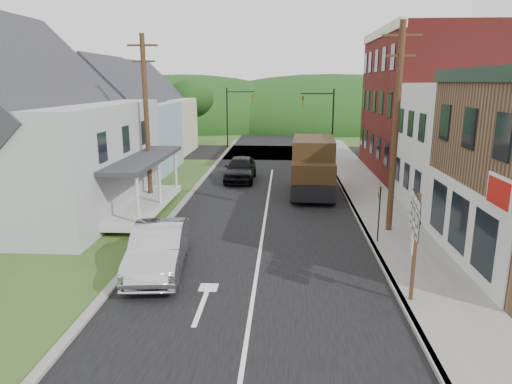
% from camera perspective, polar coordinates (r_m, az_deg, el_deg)
% --- Properties ---
extents(ground, '(120.00, 120.00, 0.00)m').
position_cam_1_polar(ground, '(17.52, 0.36, -8.39)').
color(ground, '#2D4719').
rests_on(ground, ground).
extents(road, '(9.00, 90.00, 0.02)m').
position_cam_1_polar(road, '(27.04, 1.57, -0.44)').
color(road, black).
rests_on(road, ground).
extents(cross_road, '(60.00, 9.00, 0.02)m').
position_cam_1_polar(cross_road, '(43.72, 2.39, 4.96)').
color(cross_road, black).
rests_on(cross_road, ground).
extents(sidewalk_right, '(2.80, 55.00, 0.15)m').
position_cam_1_polar(sidewalk_right, '(25.56, 14.75, -1.56)').
color(sidewalk_right, slate).
rests_on(sidewalk_right, ground).
extents(curb_right, '(0.20, 55.00, 0.15)m').
position_cam_1_polar(curb_right, '(25.33, 11.75, -1.52)').
color(curb_right, slate).
rests_on(curb_right, ground).
extents(curb_left, '(0.30, 55.00, 0.12)m').
position_cam_1_polar(curb_left, '(25.68, -9.02, -1.23)').
color(curb_left, slate).
rests_on(curb_left, ground).
extents(storefront_white, '(8.00, 7.00, 6.50)m').
position_cam_1_polar(storefront_white, '(26.10, 27.14, 4.82)').
color(storefront_white, silver).
rests_on(storefront_white, ground).
extents(storefront_red, '(8.00, 12.00, 10.00)m').
position_cam_1_polar(storefront_red, '(34.83, 21.31, 10.13)').
color(storefront_red, maroon).
rests_on(storefront_red, ground).
extents(house_gray, '(10.20, 12.24, 8.35)m').
position_cam_1_polar(house_gray, '(25.80, -26.65, 7.00)').
color(house_gray, '#A3A5A9').
rests_on(house_gray, ground).
extents(house_blue, '(7.14, 8.16, 7.28)m').
position_cam_1_polar(house_blue, '(35.41, -16.24, 8.42)').
color(house_blue, '#809DAE').
rests_on(house_blue, ground).
extents(house_cream, '(7.14, 8.16, 7.28)m').
position_cam_1_polar(house_cream, '(44.10, -12.92, 9.54)').
color(house_cream, '#C0B595').
rests_on(house_cream, ground).
extents(utility_pole_right, '(1.60, 0.26, 9.00)m').
position_cam_1_polar(utility_pole_right, '(20.35, 17.06, 7.64)').
color(utility_pole_right, '#472D19').
rests_on(utility_pole_right, ground).
extents(utility_pole_left, '(1.60, 0.26, 9.00)m').
position_cam_1_polar(utility_pole_left, '(25.40, -13.53, 8.93)').
color(utility_pole_left, '#472D19').
rests_on(utility_pole_left, ground).
extents(traffic_signal_right, '(2.87, 0.20, 6.00)m').
position_cam_1_polar(traffic_signal_right, '(39.96, 8.60, 9.43)').
color(traffic_signal_right, black).
rests_on(traffic_signal_right, ground).
extents(traffic_signal_left, '(2.87, 0.20, 6.00)m').
position_cam_1_polar(traffic_signal_left, '(47.09, -2.79, 10.18)').
color(traffic_signal_left, black).
rests_on(traffic_signal_left, ground).
extents(tree_left_b, '(4.80, 4.80, 6.94)m').
position_cam_1_polar(tree_left_b, '(33.47, -29.15, 9.04)').
color(tree_left_b, '#382616').
rests_on(tree_left_b, ground).
extents(tree_left_c, '(5.80, 5.80, 8.41)m').
position_cam_1_polar(tree_left_c, '(41.34, -25.72, 11.43)').
color(tree_left_c, '#382616').
rests_on(tree_left_c, ground).
extents(tree_left_d, '(4.80, 4.80, 6.94)m').
position_cam_1_polar(tree_left_d, '(49.25, -8.15, 11.52)').
color(tree_left_d, '#382616').
rests_on(tree_left_d, ground).
extents(forested_ridge, '(90.00, 30.00, 16.00)m').
position_cam_1_polar(forested_ridge, '(71.52, 2.91, 8.33)').
color(forested_ridge, black).
rests_on(forested_ridge, ground).
extents(silver_sedan, '(2.30, 5.15, 1.64)m').
position_cam_1_polar(silver_sedan, '(16.58, -12.08, -6.97)').
color(silver_sedan, '#B1B1B6').
rests_on(silver_sedan, ground).
extents(dark_sedan, '(1.97, 4.85, 1.65)m').
position_cam_1_polar(dark_sedan, '(31.03, -1.96, 2.94)').
color(dark_sedan, black).
rests_on(dark_sedan, ground).
extents(delivery_van, '(2.70, 6.04, 3.32)m').
position_cam_1_polar(delivery_van, '(27.10, 7.15, 3.12)').
color(delivery_van, black).
rests_on(delivery_van, ground).
extents(route_sign_cluster, '(0.33, 1.87, 3.30)m').
position_cam_1_polar(route_sign_cluster, '(14.16, 19.22, -4.76)').
color(route_sign_cluster, '#472D19').
rests_on(route_sign_cluster, sidewalk_right).
extents(warning_sign, '(0.19, 0.67, 2.47)m').
position_cam_1_polar(warning_sign, '(19.13, 15.14, -1.50)').
color(warning_sign, black).
rests_on(warning_sign, sidewalk_right).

